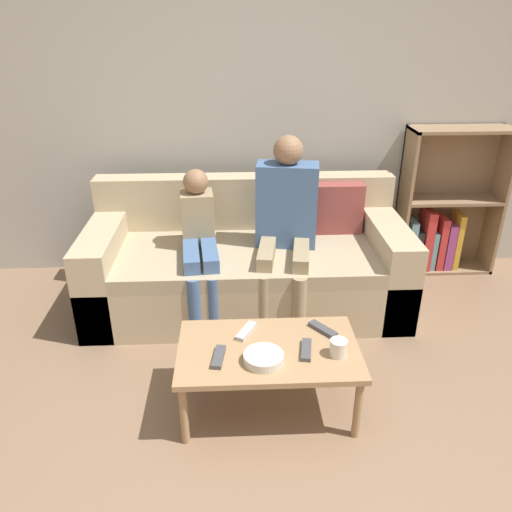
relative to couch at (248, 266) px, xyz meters
name	(u,v)px	position (x,y,z in m)	size (l,w,h in m)	color
ground_plane	(270,509)	(0.04, -1.71, -0.29)	(22.00, 22.00, 0.00)	#84664C
wall_back	(249,103)	(0.04, 0.63, 1.01)	(12.00, 0.06, 2.60)	#B7B2A8
couch	(248,266)	(0.00, 0.00, 0.00)	(2.15, 0.94, 0.84)	tan
bookshelf	(441,216)	(1.54, 0.48, 0.15)	(0.76, 0.28, 1.14)	#8E7051
coffee_table	(268,354)	(0.07, -1.09, 0.05)	(0.91, 0.54, 0.37)	#A87F56
person_adult	(286,215)	(0.25, -0.08, 0.41)	(0.45, 0.68, 1.20)	#9E8966
person_child	(199,240)	(-0.32, -0.14, 0.27)	(0.27, 0.66, 0.98)	#476693
cup_near	(338,348)	(0.41, -1.16, 0.13)	(0.09, 0.09, 0.09)	silver
tv_remote_0	(306,350)	(0.25, -1.12, 0.10)	(0.08, 0.18, 0.02)	#47474C
tv_remote_1	(323,329)	(0.37, -0.95, 0.10)	(0.14, 0.16, 0.02)	#47474C
tv_remote_2	(246,331)	(-0.04, -0.95, 0.10)	(0.12, 0.17, 0.02)	#B7B7BC
tv_remote_3	(219,357)	(-0.18, -1.16, 0.10)	(0.07, 0.18, 0.02)	#47474C
snack_bowl	(263,358)	(0.03, -1.19, 0.11)	(0.20, 0.20, 0.05)	beige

